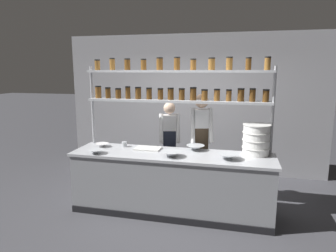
% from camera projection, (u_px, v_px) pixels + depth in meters
% --- Properties ---
extents(ground_plane, '(40.00, 40.00, 0.00)m').
position_uv_depth(ground_plane, '(171.00, 211.00, 4.61)').
color(ground_plane, '#3D3D42').
extents(back_wall, '(5.41, 0.12, 2.86)m').
position_uv_depth(back_wall, '(193.00, 104.00, 6.28)').
color(back_wall, '#939399').
rests_on(back_wall, ground_plane).
extents(prep_counter, '(3.01, 0.76, 0.92)m').
position_uv_depth(prep_counter, '(171.00, 183.00, 4.53)').
color(prep_counter, gray).
rests_on(prep_counter, ground_plane).
extents(spice_shelf_unit, '(2.89, 0.28, 2.33)m').
position_uv_depth(spice_shelf_unit, '(177.00, 89.00, 4.58)').
color(spice_shelf_unit, '#ADAFB5').
rests_on(spice_shelf_unit, ground_plane).
extents(chef_left, '(0.41, 0.34, 1.59)m').
position_uv_depth(chef_left, '(169.00, 141.00, 5.27)').
color(chef_left, black).
rests_on(chef_left, ground_plane).
extents(chef_center, '(0.41, 0.34, 1.76)m').
position_uv_depth(chef_center, '(201.00, 139.00, 4.90)').
color(chef_center, black).
rests_on(chef_center, ground_plane).
extents(container_stack, '(0.40, 0.40, 0.45)m').
position_uv_depth(container_stack, '(256.00, 139.00, 4.35)').
color(container_stack, white).
rests_on(container_stack, prep_counter).
extents(cutting_board, '(0.40, 0.26, 0.02)m').
position_uv_depth(cutting_board, '(148.00, 149.00, 4.67)').
color(cutting_board, silver).
rests_on(cutting_board, prep_counter).
extents(prep_bowl_near_left, '(0.23, 0.23, 0.06)m').
position_uv_depth(prep_bowl_near_left, '(96.00, 152.00, 4.43)').
color(prep_bowl_near_left, '#B2B7BC').
rests_on(prep_bowl_near_left, prep_counter).
extents(prep_bowl_center_front, '(0.30, 0.30, 0.08)m').
position_uv_depth(prep_bowl_center_front, '(228.00, 157.00, 4.14)').
color(prep_bowl_center_front, '#B2B7BC').
rests_on(prep_bowl_center_front, prep_counter).
extents(prep_bowl_center_back, '(0.28, 0.28, 0.08)m').
position_uv_depth(prep_bowl_center_back, '(195.00, 148.00, 4.62)').
color(prep_bowl_center_back, '#B2B7BC').
rests_on(prep_bowl_center_back, prep_counter).
extents(prep_bowl_near_right, '(0.21, 0.21, 0.06)m').
position_uv_depth(prep_bowl_near_right, '(102.00, 145.00, 4.82)').
color(prep_bowl_near_right, white).
rests_on(prep_bowl_near_right, prep_counter).
extents(prep_bowl_far_left, '(0.29, 0.29, 0.08)m').
position_uv_depth(prep_bowl_far_left, '(171.00, 154.00, 4.26)').
color(prep_bowl_far_left, '#B2B7BC').
rests_on(prep_bowl_far_left, prep_counter).
extents(serving_cup_front, '(0.08, 0.08, 0.08)m').
position_uv_depth(serving_cup_front, '(124.00, 144.00, 4.82)').
color(serving_cup_front, '#B2B7BC').
rests_on(serving_cup_front, prep_counter).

